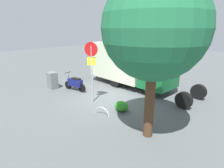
% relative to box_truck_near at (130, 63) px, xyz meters
% --- Properties ---
extents(ground_plane, '(60.00, 60.00, 0.00)m').
position_rel_box_truck_near_xyz_m(ground_plane, '(-0.56, 3.04, -1.65)').
color(ground_plane, '#4E5353').
extents(box_truck_near, '(8.34, 2.80, 3.01)m').
position_rel_box_truck_near_xyz_m(box_truck_near, '(0.00, 0.00, 0.00)').
color(box_truck_near, black).
rests_on(box_truck_near, ground).
extents(motorcycle, '(1.80, 0.62, 1.20)m').
position_rel_box_truck_near_xyz_m(motorcycle, '(2.08, 3.33, -1.13)').
color(motorcycle, black).
rests_on(motorcycle, ground).
extents(stop_sign, '(0.71, 0.33, 3.36)m').
position_rel_box_truck_near_xyz_m(stop_sign, '(-0.22, 3.85, 0.59)').
color(stop_sign, '#9E9EA3').
rests_on(stop_sign, ground).
extents(street_tree, '(3.56, 3.56, 5.82)m').
position_rel_box_truck_near_xyz_m(street_tree, '(-4.39, 4.74, 2.37)').
color(street_tree, '#47301E').
rests_on(street_tree, ground).
extents(utility_cabinet, '(0.66, 0.56, 1.15)m').
position_rel_box_truck_near_xyz_m(utility_cabinet, '(3.64, 4.08, -1.08)').
color(utility_cabinet, slate).
rests_on(utility_cabinet, ground).
extents(bike_rack_hoop, '(0.85, 0.15, 0.85)m').
position_rel_box_truck_near_xyz_m(bike_rack_hoop, '(-1.84, 4.70, -1.65)').
color(bike_rack_hoop, '#B7B7BC').
rests_on(bike_rack_hoop, ground).
extents(shrub_near_sign, '(0.75, 0.61, 0.51)m').
position_rel_box_truck_near_xyz_m(shrub_near_sign, '(-2.23, 3.71, -1.40)').
color(shrub_near_sign, '#288322').
rests_on(shrub_near_sign, ground).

